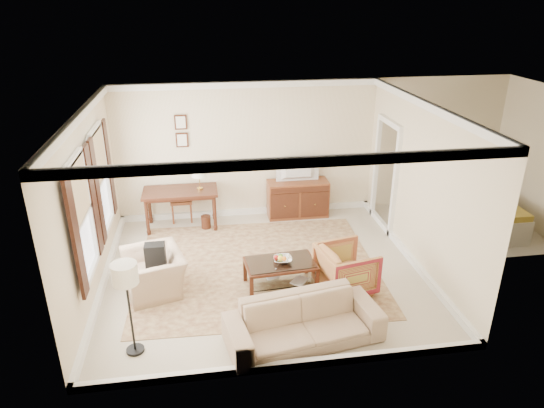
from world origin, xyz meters
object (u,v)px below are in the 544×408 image
object	(u,v)px
writing_desk	(180,195)
tv	(299,162)
sofa	(304,315)
coffee_table	(280,267)
club_armchair	(154,266)
striped_armchair	(346,267)
sideboard	(298,199)

from	to	relation	value
writing_desk	tv	bearing A→B (deg)	4.03
sofa	coffee_table	bearing A→B (deg)	84.21
writing_desk	club_armchair	bearing A→B (deg)	-99.63
tv	sofa	xyz separation A→B (m)	(-0.75, -4.13, -0.82)
striped_armchair	club_armchair	world-z (taller)	club_armchair
coffee_table	club_armchair	size ratio (longest dim) A/B	1.15
tv	coffee_table	distance (m)	2.99
coffee_table	striped_armchair	bearing A→B (deg)	-13.01
tv	coffee_table	xyz separation A→B (m)	(-0.85, -2.73, -0.87)
sofa	writing_desk	bearing A→B (deg)	104.00
coffee_table	striped_armchair	size ratio (longest dim) A/B	1.38
striped_armchair	tv	bearing A→B (deg)	-8.11
writing_desk	striped_armchair	bearing A→B (deg)	-46.14
sideboard	tv	xyz separation A→B (m)	(0.00, -0.02, 0.84)
tv	sofa	distance (m)	4.28
writing_desk	sofa	bearing A→B (deg)	-66.23
tv	sofa	bearing A→B (deg)	79.72
writing_desk	sideboard	world-z (taller)	writing_desk
sideboard	tv	world-z (taller)	tv
writing_desk	coffee_table	distance (m)	3.06
club_armchair	sofa	bearing A→B (deg)	36.64
writing_desk	coffee_table	size ratio (longest dim) A/B	1.27
sideboard	sofa	distance (m)	4.22
club_armchair	writing_desk	bearing A→B (deg)	154.10
club_armchair	coffee_table	bearing A→B (deg)	67.56
sideboard	tv	size ratio (longest dim) A/B	1.49
tv	club_armchair	xyz separation A→B (m)	(-2.89, -2.51, -0.79)
tv	striped_armchair	xyz separation A→B (m)	(0.20, -2.98, -0.81)
sofa	striped_armchair	bearing A→B (deg)	40.83
tv	coffee_table	size ratio (longest dim) A/B	0.74
tv	striped_armchair	world-z (taller)	tv
sideboard	sofa	xyz separation A→B (m)	(-0.75, -4.15, 0.02)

